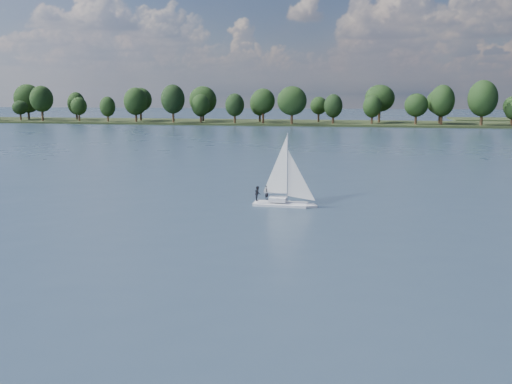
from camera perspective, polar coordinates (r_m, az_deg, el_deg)
ground at (r=117.48m, az=4.53°, el=4.04°), size 700.00×700.00×0.00m
far_shore at (r=228.80m, az=7.90°, el=6.76°), size 660.00×40.00×1.50m
sailboat at (r=59.86m, az=2.52°, el=0.71°), size 6.18×1.89×8.08m
treeline at (r=227.10m, az=2.16°, el=8.88°), size 562.53×73.96×18.74m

